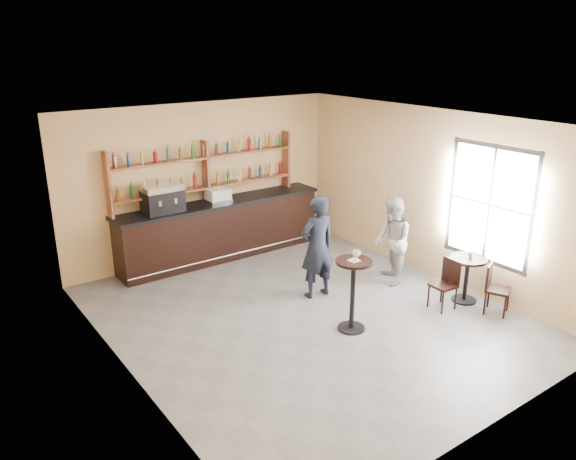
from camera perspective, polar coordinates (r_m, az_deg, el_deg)
floor at (r=9.47m, az=1.87°, el=-8.69°), size 7.00×7.00×0.00m
ceiling at (r=8.47m, az=2.11°, el=10.85°), size 7.00×7.00×0.00m
wall_back at (r=11.69m, az=-8.60°, el=4.93°), size 7.00×0.00×7.00m
wall_front at (r=6.64m, az=20.95°, el=-7.29°), size 7.00×0.00×7.00m
wall_left at (r=7.50m, az=-16.50°, el=-3.75°), size 0.00×7.00×7.00m
wall_right at (r=10.87m, az=14.62°, el=3.45°), size 0.00×7.00×7.00m
window_pane at (r=10.15m, az=19.80°, el=2.43°), size 0.00×2.00×2.00m
window_frame at (r=10.15m, az=19.79°, el=2.42°), size 0.04×1.70×2.10m
shelf_unit at (r=11.53m, az=-8.35°, el=5.82°), size 4.00×0.26×1.40m
liquor_bottles at (r=11.49m, az=-8.39°, el=6.65°), size 3.68×0.10×1.00m
bar_counter at (r=11.76m, az=-6.80°, el=0.06°), size 4.51×0.88×1.22m
espresso_machine at (r=10.98m, az=-12.62°, el=3.15°), size 0.74×0.48×0.53m
pastry_case at (r=11.52m, az=-7.13°, el=3.54°), size 0.46×0.37×0.28m
pedestal_table at (r=8.87m, az=6.57°, el=-6.61°), size 0.59×0.59×1.17m
napkin at (r=8.63m, az=6.72°, el=-3.08°), size 0.17×0.17×0.00m
donut at (r=8.62m, az=6.82°, el=-2.96°), size 0.11×0.11×0.04m
cup_pedestal at (r=8.77m, az=6.97°, el=-2.39°), size 0.17×0.17×0.10m
man_main at (r=9.82m, az=2.98°, el=-1.74°), size 0.70×0.49×1.85m
cafe_table at (r=10.28m, az=17.64°, el=-4.81°), size 0.64×0.64×0.81m
cup_cafe at (r=10.15m, az=18.06°, el=-2.41°), size 0.11×0.11×0.09m
chair_west at (r=9.89m, az=15.49°, el=-5.39°), size 0.39×0.39×0.87m
chair_south at (r=10.00m, az=20.56°, el=-5.68°), size 0.49×0.49×0.86m
patron_second at (r=10.55m, az=10.51°, el=-1.12°), size 0.95×1.01×1.65m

